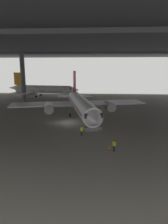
# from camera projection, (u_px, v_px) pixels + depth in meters

# --- Properties ---
(ground_plane) EXTENTS (110.00, 110.00, 0.00)m
(ground_plane) POSITION_uv_depth(u_px,v_px,m) (67.00, 123.00, 42.61)
(ground_plane) COLOR gray
(hangar_structure) EXTENTS (121.00, 99.00, 17.86)m
(hangar_structure) POSITION_uv_depth(u_px,v_px,m) (74.00, 44.00, 52.49)
(hangar_structure) COLOR #4C4F54
(hangar_structure) RESTS_ON ground_plane
(airplane_main) EXTENTS (32.33, 32.91, 10.54)m
(airplane_main) POSITION_uv_depth(u_px,v_px,m) (81.00, 104.00, 45.58)
(airplane_main) COLOR white
(airplane_main) RESTS_ON ground_plane
(boarding_stairs) EXTENTS (4.22, 2.30, 4.47)m
(boarding_stairs) POSITION_uv_depth(u_px,v_px,m) (91.00, 127.00, 37.27)
(boarding_stairs) COLOR slate
(boarding_stairs) RESTS_ON ground_plane
(crew_worker_near_nose) EXTENTS (0.42, 0.41, 1.64)m
(crew_worker_near_nose) POSITION_uv_depth(u_px,v_px,m) (114.00, 145.00, 27.58)
(crew_worker_near_nose) COLOR #232838
(crew_worker_near_nose) RESTS_ON ground_plane
(crew_worker_by_stairs) EXTENTS (0.52, 0.33, 1.72)m
(crew_worker_by_stairs) POSITION_uv_depth(u_px,v_px,m) (82.00, 130.00, 34.00)
(crew_worker_by_stairs) COLOR #232838
(crew_worker_by_stairs) RESTS_ON ground_plane
(airplane_distant) EXTENTS (29.95, 29.17, 9.67)m
(airplane_distant) POSITION_uv_depth(u_px,v_px,m) (42.00, 89.00, 81.36)
(airplane_distant) COLOR white
(airplane_distant) RESTS_ON ground_plane
(traffic_cone_orange) EXTENTS (0.36, 0.36, 0.60)m
(traffic_cone_orange) POSITION_uv_depth(u_px,v_px,m) (108.00, 148.00, 28.19)
(traffic_cone_orange) COLOR black
(traffic_cone_orange) RESTS_ON ground_plane
(baggage_tug) EXTENTS (2.19, 2.50, 0.90)m
(baggage_tug) POSITION_uv_depth(u_px,v_px,m) (99.00, 111.00, 52.43)
(baggage_tug) COLOR yellow
(baggage_tug) RESTS_ON ground_plane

